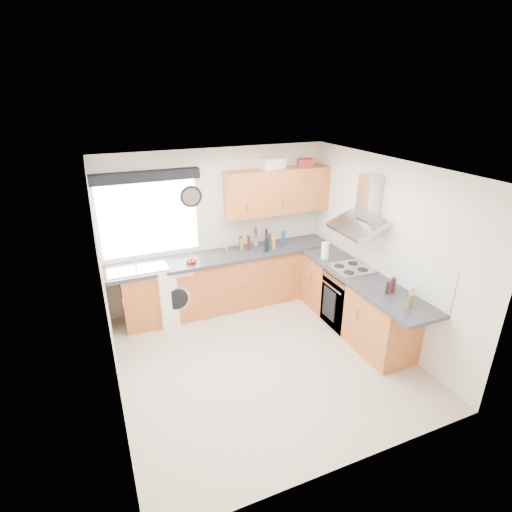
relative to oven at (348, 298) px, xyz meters
name	(u,v)px	position (x,y,z in m)	size (l,w,h in m)	color
ground_plane	(263,358)	(-1.50, -0.30, -0.42)	(3.60, 3.60, 0.00)	beige
ceiling	(265,169)	(-1.50, -0.30, 2.08)	(3.60, 3.60, 0.02)	white
wall_back	(218,228)	(-1.50, 1.50, 0.82)	(3.60, 0.02, 2.50)	silver
wall_front	(353,360)	(-1.50, -2.10, 0.82)	(3.60, 0.02, 2.50)	silver
wall_left	(107,302)	(-3.30, -0.30, 0.82)	(0.02, 3.60, 2.50)	silver
wall_right	(384,251)	(0.30, -0.30, 0.82)	(0.02, 3.60, 2.50)	silver
window	(149,218)	(-2.55, 1.49, 1.12)	(1.40, 0.02, 1.10)	white
window_blind	(146,176)	(-2.55, 1.40, 1.76)	(1.50, 0.18, 0.14)	black
splashback	(369,248)	(0.29, 0.00, 0.75)	(0.01, 3.00, 0.54)	white
base_cab_back	(220,283)	(-1.60, 1.21, 0.01)	(3.00, 0.58, 0.86)	#A95526
base_cab_corner	(308,267)	(0.00, 1.20, 0.01)	(0.60, 0.60, 0.86)	#A95526
base_cab_right	(354,303)	(0.01, -0.15, 0.01)	(0.58, 2.10, 0.86)	#A95526
worktop_back	(225,256)	(-1.50, 1.20, 0.46)	(3.60, 0.62, 0.05)	#2B2A2E
worktop_right	(364,279)	(0.00, -0.30, 0.46)	(0.62, 2.42, 0.05)	#2B2A2E
sink	(137,266)	(-2.83, 1.20, 0.52)	(0.84, 0.46, 0.10)	#AFB1B3
oven	(348,298)	(0.00, 0.00, 0.00)	(0.56, 0.58, 0.85)	black
hob_plate	(351,268)	(0.00, 0.00, 0.49)	(0.52, 0.52, 0.01)	#AFB1B3
extractor_hood	(363,210)	(0.10, 0.00, 1.34)	(0.52, 0.78, 0.66)	#AFB1B3
upper_cabinets	(278,191)	(-0.55, 1.32, 1.38)	(1.70, 0.35, 0.70)	#A95526
washing_machine	(173,290)	(-2.35, 1.22, 0.03)	(0.62, 0.60, 0.90)	white
wall_clock	(191,197)	(-1.91, 1.48, 1.38)	(0.33, 0.33, 0.04)	black
casserole	(271,163)	(-0.63, 1.42, 1.81)	(0.39, 0.28, 0.16)	white
storage_box	(305,162)	(-0.03, 1.42, 1.78)	(0.24, 0.20, 0.11)	#AD3830
utensil_pot	(256,241)	(-0.90, 1.40, 0.55)	(0.09, 0.09, 0.12)	#A29184
kitchen_roll	(325,251)	(-0.15, 0.47, 0.61)	(0.12, 0.12, 0.26)	white
tomato_cluster	(191,261)	(-2.07, 1.08, 0.52)	(0.14, 0.14, 0.06)	#A11A07
jar_0	(266,236)	(-0.71, 1.40, 0.61)	(0.05, 0.05, 0.25)	#1F1750
jar_1	(283,238)	(-0.48, 1.22, 0.60)	(0.07, 0.07, 0.24)	navy
jar_2	(226,247)	(-1.41, 1.39, 0.53)	(0.05, 0.05, 0.10)	#B9AC9D
jar_3	(242,244)	(-1.19, 1.28, 0.58)	(0.05, 0.05, 0.19)	olive
jar_4	(249,242)	(-1.08, 1.26, 0.60)	(0.05, 0.05, 0.23)	#551219
jar_5	(241,243)	(-1.20, 1.31, 0.60)	(0.05, 0.05, 0.23)	#224D1B
jar_6	(274,243)	(-0.72, 1.08, 0.61)	(0.06, 0.06, 0.25)	olive
jar_7	(271,243)	(-0.70, 1.23, 0.56)	(0.07, 0.07, 0.14)	navy
jar_8	(267,246)	(-0.86, 1.06, 0.59)	(0.07, 0.07, 0.21)	black
jar_9	(269,240)	(-0.71, 1.31, 0.58)	(0.07, 0.07, 0.19)	#561F1E
bottle_0	(410,301)	(-0.01, -1.18, 0.57)	(0.06, 0.06, 0.18)	brown
bottle_1	(387,288)	(-0.02, -0.80, 0.57)	(0.05, 0.05, 0.17)	black
bottle_2	(411,295)	(0.09, -1.09, 0.59)	(0.05, 0.05, 0.21)	#BFB6A3
bottle_3	(393,285)	(0.07, -0.79, 0.58)	(0.07, 0.07, 0.20)	#411917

